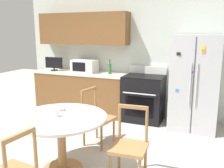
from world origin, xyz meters
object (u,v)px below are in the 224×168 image
Objects in this scene: dining_chair_far at (97,118)px; counter_bottle at (110,69)px; countertop_tv at (54,63)px; refrigerator at (195,83)px; microwave at (85,66)px; dining_chair_right at (129,146)px; candle_glass at (56,114)px; oven_range at (144,98)px.

counter_bottle is at bearing -154.54° from dining_chair_far.
counter_bottle is (1.38, 0.04, -0.05)m from countertop_tv.
microwave is (-2.34, 0.12, 0.17)m from refrigerator.
dining_chair_right is (0.78, -0.75, 0.00)m from dining_chair_far.
candle_glass is (0.23, -2.32, -0.24)m from counter_bottle.
refrigerator is 5.61× the size of counter_bottle.
dining_chair_right is at bearing -51.14° from microwave.
refrigerator is 2.19m from dining_chair_right.
counter_bottle reaches higher than dining_chair_far.
oven_range is 0.93m from counter_bottle.
dining_chair_right is at bearing -40.04° from countertop_tv.
microwave is 2.51m from candle_glass.
refrigerator reaches higher than counter_bottle.
refrigerator reaches higher than oven_range.
counter_bottle is at bearing 177.00° from refrigerator.
countertop_tv reaches higher than dining_chair_far.
refrigerator is 1.05m from oven_range.
dining_chair_right reaches higher than candle_glass.
microwave is (-1.37, 0.06, 0.57)m from oven_range.
oven_range is at bearing -2.14° from counter_bottle.
dining_chair_far is (-1.36, -1.32, -0.43)m from refrigerator.
microwave is at bearing 109.81° from candle_glass.
refrigerator is at bearing -109.17° from dining_chair_right.
candle_glass is at bearing -123.82° from refrigerator.
microwave is at bearing 177.01° from refrigerator.
dining_chair_far is at bearing -75.38° from counter_bottle.
refrigerator is 2.68m from candle_glass.
microwave is 0.60× the size of dining_chair_far.
dining_chair_far and dining_chair_right have the same top height.
counter_bottle reaches higher than microwave.
dining_chair_right is at bearing -105.52° from refrigerator.
counter_bottle is (-1.72, 0.09, 0.15)m from refrigerator.
countertop_tv is at bearing -43.69° from dining_chair_right.
refrigerator is 1.61× the size of oven_range.
refrigerator is at bearing -3.00° from counter_bottle.
refrigerator is 3.22× the size of microwave.
oven_range is 2.21m from countertop_tv.
counter_bottle is 0.34× the size of dining_chair_right.
counter_bottle reaches higher than candle_glass.
countertop_tv is at bearing -174.97° from microwave.
microwave is 2.88m from dining_chair_right.
dining_chair_far is at bearing -55.72° from microwave.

